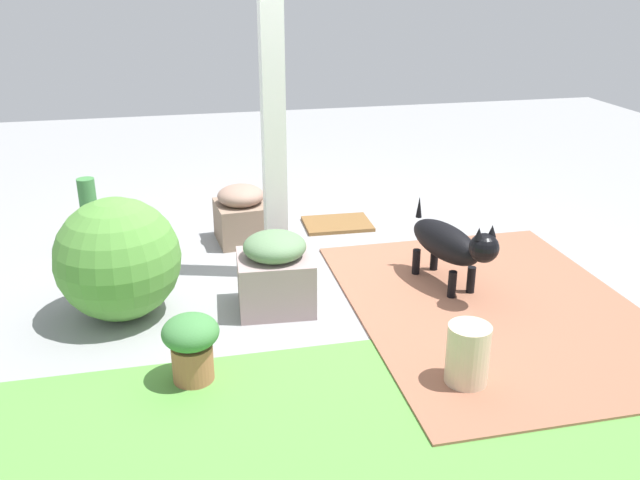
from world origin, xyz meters
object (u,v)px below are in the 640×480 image
at_px(round_shrub, 118,259).
at_px(porch_pillar, 273,113).
at_px(terracotta_pot_tall, 91,224).
at_px(stone_planter_mid, 275,272).
at_px(stone_planter_nearest, 242,214).
at_px(doormat, 337,224).
at_px(dog, 450,244).
at_px(terracotta_pot_broad, 191,344).
at_px(ceramic_urn, 468,356).

bearing_deg(round_shrub, porch_pillar, -158.37).
bearing_deg(terracotta_pot_tall, stone_planter_mid, 133.80).
xyz_separation_m(porch_pillar, stone_planter_nearest, (0.17, -0.68, -0.94)).
bearing_deg(doormat, terracotta_pot_tall, 2.41).
bearing_deg(stone_planter_nearest, terracotta_pot_tall, -4.27).
bearing_deg(porch_pillar, dog, 155.35).
height_order(terracotta_pot_broad, ceramic_urn, terracotta_pot_broad).
relative_size(round_shrub, dog, 0.93).
distance_m(stone_planter_nearest, stone_planter_mid, 1.21).
xyz_separation_m(porch_pillar, stone_planter_mid, (0.09, 0.53, -0.91)).
bearing_deg(ceramic_urn, doormat, -87.95).
height_order(porch_pillar, ceramic_urn, porch_pillar).
bearing_deg(terracotta_pot_broad, round_shrub, -64.74).
xyz_separation_m(ceramic_urn, doormat, (0.09, -2.46, -0.16)).
bearing_deg(ceramic_urn, terracotta_pot_tall, -48.79).
height_order(round_shrub, dog, round_shrub).
bearing_deg(terracotta_pot_tall, doormat, -177.59).
xyz_separation_m(round_shrub, ceramic_urn, (-1.80, 1.20, -0.21)).
height_order(stone_planter_nearest, terracotta_pot_tall, terracotta_pot_tall).
height_order(round_shrub, ceramic_urn, round_shrub).
bearing_deg(round_shrub, dog, 177.62).
xyz_separation_m(round_shrub, doormat, (-1.71, -1.26, -0.37)).
xyz_separation_m(round_shrub, terracotta_pot_broad, (-0.40, 0.84, -0.17)).
distance_m(stone_planter_mid, ceramic_urn, 1.37).
height_order(stone_planter_mid, round_shrub, round_shrub).
distance_m(round_shrub, terracotta_pot_broad, 0.94).
xyz_separation_m(dog, ceramic_urn, (0.36, 1.11, -0.16)).
height_order(porch_pillar, stone_planter_mid, porch_pillar).
bearing_deg(stone_planter_mid, round_shrub, -6.81).
relative_size(stone_planter_mid, doormat, 0.92).
relative_size(terracotta_pot_tall, terracotta_pot_broad, 1.51).
height_order(stone_planter_nearest, dog, dog).
distance_m(round_shrub, dog, 2.16).
xyz_separation_m(porch_pillar, dog, (-1.10, 0.51, -0.83)).
height_order(stone_planter_nearest, terracotta_pot_broad, stone_planter_nearest).
bearing_deg(doormat, round_shrub, 36.42).
relative_size(dog, ceramic_urn, 2.38).
xyz_separation_m(terracotta_pot_tall, ceramic_urn, (-2.08, 2.38, -0.03)).
relative_size(stone_planter_nearest, terracotta_pot_broad, 1.23).
bearing_deg(round_shrub, stone_planter_nearest, -128.85).
distance_m(stone_planter_nearest, terracotta_pot_broad, 1.99).
bearing_deg(ceramic_urn, porch_pillar, -65.12).
relative_size(round_shrub, doormat, 1.37).
distance_m(terracotta_pot_tall, dog, 2.75).
xyz_separation_m(porch_pillar, round_shrub, (1.05, 0.42, -0.78)).
relative_size(terracotta_pot_broad, ceramic_urn, 1.09).
relative_size(stone_planter_mid, terracotta_pot_tall, 0.91).
height_order(porch_pillar, dog, porch_pillar).
bearing_deg(stone_planter_nearest, porch_pillar, 104.26).
xyz_separation_m(stone_planter_nearest, dog, (-1.28, 1.18, 0.10)).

